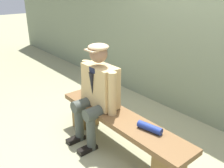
{
  "coord_description": "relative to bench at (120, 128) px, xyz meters",
  "views": [
    {
      "loc": [
        -1.82,
        1.62,
        1.86
      ],
      "look_at": [
        0.14,
        0.0,
        0.81
      ],
      "focal_mm": 39.46,
      "sensor_mm": 36.0,
      "label": 1
    }
  ],
  "objects": [
    {
      "name": "ground_plane",
      "position": [
        0.0,
        0.0,
        -0.31
      ],
      "size": [
        30.0,
        30.0,
        0.0
      ],
      "primitive_type": "plane",
      "color": "#979671"
    },
    {
      "name": "bench",
      "position": [
        0.0,
        0.0,
        0.0
      ],
      "size": [
        1.86,
        0.37,
        0.46
      ],
      "color": "brown",
      "rests_on": "ground"
    },
    {
      "name": "seated_man",
      "position": [
        0.36,
        0.06,
        0.37
      ],
      "size": [
        0.64,
        0.56,
        1.24
      ],
      "color": "tan",
      "rests_on": "ground"
    },
    {
      "name": "rolled_magazine",
      "position": [
        -0.41,
        -0.04,
        0.19
      ],
      "size": [
        0.28,
        0.13,
        0.08
      ],
      "primitive_type": "cylinder",
      "rotation": [
        0.0,
        1.57,
        0.2
      ],
      "color": "navy",
      "rests_on": "bench"
    },
    {
      "name": "stadium_wall",
      "position": [
        0.0,
        -1.46,
        0.75
      ],
      "size": [
        12.0,
        0.24,
        2.11
      ],
      "primitive_type": "cube",
      "color": "gray",
      "rests_on": "ground"
    }
  ]
}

